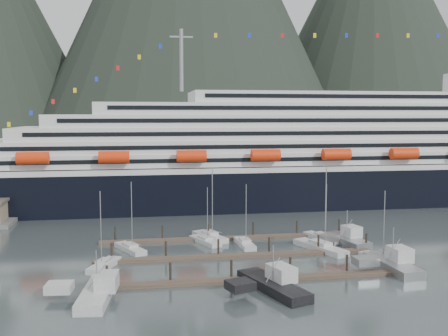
{
  "coord_description": "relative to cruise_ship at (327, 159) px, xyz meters",
  "views": [
    {
      "loc": [
        -21.1,
        -83.12,
        24.44
      ],
      "look_at": [
        -4.12,
        22.0,
        13.43
      ],
      "focal_mm": 42.0,
      "sensor_mm": 36.0,
      "label": 1
    }
  ],
  "objects": [
    {
      "name": "ground",
      "position": [
        -30.03,
        -54.94,
        -12.04
      ],
      "size": [
        1600.0,
        1600.0,
        0.0
      ],
      "primitive_type": "plane",
      "color": "#455051",
      "rests_on": "ground"
    },
    {
      "name": "mountains",
      "position": [
        22.46,
        533.6,
        151.36
      ],
      "size": [
        870.0,
        440.0,
        420.0
      ],
      "color": "black",
      "rests_on": "ground"
    },
    {
      "name": "cruise_ship",
      "position": [
        0.0,
        0.0,
        0.0
      ],
      "size": [
        210.0,
        30.4,
        50.3
      ],
      "color": "black",
      "rests_on": "ground"
    },
    {
      "name": "dock_near",
      "position": [
        -34.95,
        -64.89,
        -11.73
      ],
      "size": [
        48.18,
        2.28,
        3.2
      ],
      "color": "#44362C",
      "rests_on": "ground"
    },
    {
      "name": "dock_mid",
      "position": [
        -34.95,
        -51.89,
        -11.73
      ],
      "size": [
        48.18,
        2.28,
        3.2
      ],
      "color": "#44362C",
      "rests_on": "ground"
    },
    {
      "name": "dock_far",
      "position": [
        -34.95,
        -38.89,
        -11.73
      ],
      "size": [
        48.18,
        2.28,
        3.2
      ],
      "color": "#44362C",
      "rests_on": "ground"
    },
    {
      "name": "sailboat_a",
      "position": [
        -57.03,
        -54.76,
        -11.63
      ],
      "size": [
        5.25,
        8.41,
        12.89
      ],
      "rotation": [
        0.0,
        0.0,
        1.18
      ],
      "color": "#AFAFAF",
      "rests_on": "ground"
    },
    {
      "name": "sailboat_b",
      "position": [
        -53.09,
        -44.85,
        -11.64
      ],
      "size": [
        5.97,
        8.97,
        12.96
      ],
      "rotation": [
        0.0,
        0.0,
        2.03
      ],
      "color": "#AFAFAF",
      "rests_on": "ground"
    },
    {
      "name": "sailboat_c",
      "position": [
        -32.11,
        -44.6,
        -11.64
      ],
      "size": [
        2.77,
        8.46,
        12.06
      ],
      "rotation": [
        0.0,
        0.0,
        1.63
      ],
      "color": "#AFAFAF",
      "rests_on": "ground"
    },
    {
      "name": "sailboat_d",
      "position": [
        -19.28,
        -49.77,
        -11.6
      ],
      "size": [
        7.11,
        12.18,
        15.64
      ],
      "rotation": [
        0.0,
        0.0,
        1.95
      ],
      "color": "#AFAFAF",
      "rests_on": "ground"
    },
    {
      "name": "sailboat_e",
      "position": [
        -39.12,
        -41.36,
        -11.65
      ],
      "size": [
        5.51,
        8.75,
        11.17
      ],
      "rotation": [
        0.0,
        0.0,
        1.99
      ],
      "color": "#AFAFAF",
      "rests_on": "ground"
    },
    {
      "name": "sailboat_f",
      "position": [
        -37.84,
        -38.53,
        -11.6
      ],
      "size": [
        6.26,
        9.71,
        14.38
      ],
      "rotation": [
        0.0,
        0.0,
        1.98
      ],
      "color": "#AFAFAF",
      "rests_on": "ground"
    },
    {
      "name": "sailboat_g",
      "position": [
        -16.22,
        -42.38,
        -11.65
      ],
      "size": [
        5.47,
        9.35,
        11.57
      ],
      "rotation": [
        0.0,
        0.0,
        1.95
      ],
      "color": "#AFAFAF",
      "rests_on": "ground"
    },
    {
      "name": "sailboat_h",
      "position": [
        -12.02,
        -58.33,
        -11.64
      ],
      "size": [
        4.48,
        8.29,
        12.37
      ],
      "rotation": [
        0.0,
        0.0,
        1.86
      ],
      "color": "#AFAFAF",
      "rests_on": "ground"
    },
    {
      "name": "trawler_a",
      "position": [
        -57.18,
        -68.76,
        -11.13
      ],
      "size": [
        9.63,
        13.29,
        7.15
      ],
      "rotation": [
        0.0,
        0.0,
        1.47
      ],
      "color": "#AFAFAF",
      "rests_on": "ground"
    },
    {
      "name": "trawler_c",
      "position": [
        -33.3,
        -69.51,
        -11.14
      ],
      "size": [
        11.03,
        14.27,
        7.08
      ],
      "rotation": [
        0.0,
        0.0,
        1.91
      ],
      "color": "black",
      "rests_on": "ground"
    },
    {
      "name": "trawler_d",
      "position": [
        -12.17,
        -62.81,
        -11.1
      ],
      "size": [
        9.42,
        12.71,
        7.44
      ],
      "rotation": [
        0.0,
        0.0,
        1.65
      ],
      "color": "#989B9E",
      "rests_on": "ground"
    },
    {
      "name": "trawler_e",
      "position": [
        -12.97,
        -46.25,
        -11.14
      ],
      "size": [
        8.96,
        11.44,
        7.08
      ],
      "rotation": [
        0.0,
        0.0,
        1.81
      ],
      "color": "#989B9E",
      "rests_on": "ground"
    }
  ]
}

